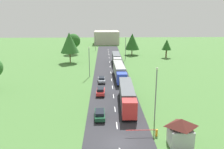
{
  "coord_description": "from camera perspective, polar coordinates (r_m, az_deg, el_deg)",
  "views": [
    {
      "loc": [
        -1.89,
        -28.56,
        17.47
      ],
      "look_at": [
        -0.07,
        26.15,
        2.8
      ],
      "focal_mm": 37.28,
      "sensor_mm": 36.0,
      "label": 1
    }
  ],
  "objects": [
    {
      "name": "barrier_gate",
      "position": [
        35.19,
        9.58,
        -13.7
      ],
      "size": [
        4.64,
        0.28,
        1.05
      ],
      "color": "orange",
      "rests_on": "ground"
    },
    {
      "name": "tree_elm",
      "position": [
        83.44,
        -10.4,
        7.7
      ],
      "size": [
        6.46,
        6.46,
        10.78
      ],
      "color": "#513823",
      "rests_on": "ground"
    },
    {
      "name": "person_lead",
      "position": [
        35.39,
        14.81,
        -13.34
      ],
      "size": [
        0.38,
        0.24,
        1.82
      ],
      "color": "blue",
      "rests_on": "ground"
    },
    {
      "name": "truck_third",
      "position": [
        80.76,
        1.09,
        4.01
      ],
      "size": [
        2.51,
        13.6,
        3.48
      ],
      "color": "white",
      "rests_on": "road"
    },
    {
      "name": "ground_plane",
      "position": [
        33.53,
        1.68,
        -16.4
      ],
      "size": [
        280.0,
        280.0,
        0.0
      ],
      "primitive_type": "plane",
      "color": "#477538"
    },
    {
      "name": "road",
      "position": [
        55.88,
        0.13,
        -3.18
      ],
      "size": [
        10.0,
        140.0,
        0.06
      ],
      "primitive_type": "cube",
      "color": "#2B2B30",
      "rests_on": "ground"
    },
    {
      "name": "truck_lead",
      "position": [
        44.66,
        3.68,
        -5.04
      ],
      "size": [
        2.9,
        14.7,
        3.68
      ],
      "color": "red",
      "rests_on": "road"
    },
    {
      "name": "car_third",
      "position": [
        59.73,
        -2.57,
        -1.23
      ],
      "size": [
        1.9,
        4.21,
        1.35
      ],
      "color": "#8C939E",
      "rests_on": "road"
    },
    {
      "name": "lamppost_third",
      "position": [
        87.56,
        3.34,
        6.71
      ],
      "size": [
        0.36,
        0.36,
        8.79
      ],
      "color": "slate",
      "rests_on": "ground"
    },
    {
      "name": "truck_second",
      "position": [
        62.86,
        1.84,
        0.9
      ],
      "size": [
        2.84,
        15.11,
        3.68
      ],
      "color": "blue",
      "rests_on": "road"
    },
    {
      "name": "tree_maple",
      "position": [
        98.29,
        4.97,
        8.07
      ],
      "size": [
        6.05,
        6.05,
        9.03
      ],
      "color": "#513823",
      "rests_on": "ground"
    },
    {
      "name": "guard_booth",
      "position": [
        33.3,
        16.49,
        -13.34
      ],
      "size": [
        3.44,
        3.06,
        3.9
      ],
      "color": "#B2B2B7",
      "rests_on": "ground"
    },
    {
      "name": "car_second",
      "position": [
        50.73,
        -2.82,
        -4.1
      ],
      "size": [
        1.82,
        4.06,
        1.6
      ],
      "color": "red",
      "rests_on": "road"
    },
    {
      "name": "lamppost_fourth",
      "position": [
        109.91,
        -4.09,
        8.03
      ],
      "size": [
        0.36,
        0.36,
        7.47
      ],
      "color": "slate",
      "rests_on": "ground"
    },
    {
      "name": "lane_marking_centre",
      "position": [
        53.48,
        0.22,
        -3.99
      ],
      "size": [
        0.16,
        123.17,
        0.01
      ],
      "color": "white",
      "rests_on": "road"
    },
    {
      "name": "lamppost_lead",
      "position": [
        38.22,
        10.71,
        -4.24
      ],
      "size": [
        0.36,
        0.36,
        9.11
      ],
      "color": "slate",
      "rests_on": "ground"
    },
    {
      "name": "car_lead",
      "position": [
        39.94,
        -3.03,
        -9.67
      ],
      "size": [
        1.85,
        4.5,
        1.42
      ],
      "color": "#19472D",
      "rests_on": "road"
    },
    {
      "name": "tree_pine",
      "position": [
        101.78,
        -9.47,
        8.15
      ],
      "size": [
        5.97,
        5.97,
        8.67
      ],
      "color": "#513823",
      "rests_on": "ground"
    },
    {
      "name": "distant_building",
      "position": [
        134.93,
        -1.32,
        9.09
      ],
      "size": [
        13.82,
        13.51,
        7.14
      ],
      "primitive_type": "cube",
      "color": "#B2A899",
      "rests_on": "ground"
    },
    {
      "name": "tree_birch",
      "position": [
        94.45,
        13.27,
        7.11
      ],
      "size": [
        3.73,
        3.73,
        7.25
      ],
      "color": "#513823",
      "rests_on": "ground"
    },
    {
      "name": "lamppost_second",
      "position": [
        64.28,
        -5.61,
        3.43
      ],
      "size": [
        0.36,
        0.36,
        8.34
      ],
      "color": "slate",
      "rests_on": "ground"
    }
  ]
}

